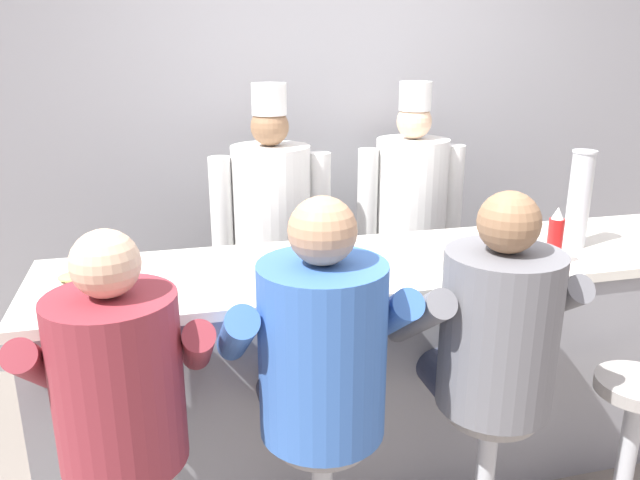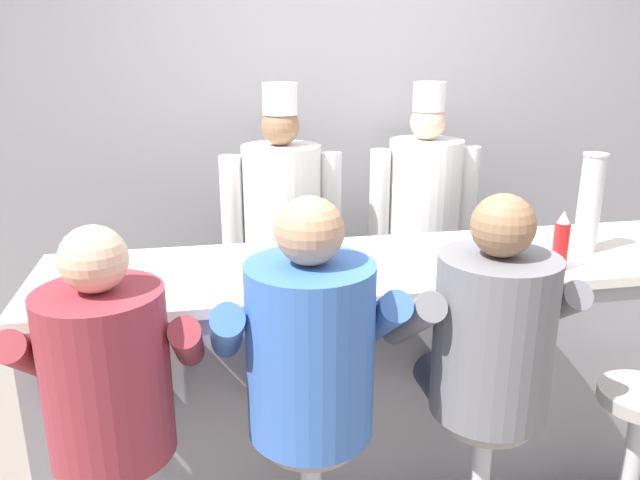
{
  "view_description": "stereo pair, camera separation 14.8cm",
  "coord_description": "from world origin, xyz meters",
  "px_view_note": "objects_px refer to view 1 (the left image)",
  "views": [
    {
      "loc": [
        -1.03,
        -1.96,
        1.84
      ],
      "look_at": [
        -0.45,
        0.32,
        1.09
      ],
      "focal_mm": 35.0,
      "sensor_mm": 36.0,
      "label": 1
    },
    {
      "loc": [
        -0.89,
        -1.99,
        1.84
      ],
      "look_at": [
        -0.45,
        0.32,
        1.09
      ],
      "focal_mm": 35.0,
      "sensor_mm": 36.0,
      "label": 2
    }
  ],
  "objects_px": {
    "cereal_bowl": "(305,287)",
    "coffee_mug_tan": "(117,286)",
    "diner_seated_maroon": "(120,389)",
    "cook_in_whites_far": "(410,212)",
    "ketchup_bottle_red": "(555,238)",
    "diner_seated_grey": "(492,338)",
    "cup_stack_steel": "(579,199)",
    "diner_seated_blue": "(320,357)",
    "coffee_mug_white": "(438,257)",
    "empty_stool_round": "(632,428)",
    "breakfast_plate": "(75,282)",
    "cook_in_whites_near": "(272,226)"
  },
  "relations": [
    {
      "from": "ketchup_bottle_red",
      "to": "diner_seated_grey",
      "type": "bearing_deg",
      "value": -142.08
    },
    {
      "from": "cook_in_whites_near",
      "to": "cook_in_whites_far",
      "type": "relative_size",
      "value": 1.01
    },
    {
      "from": "cup_stack_steel",
      "to": "diner_seated_blue",
      "type": "height_order",
      "value": "diner_seated_blue"
    },
    {
      "from": "empty_stool_round",
      "to": "cook_in_whites_far",
      "type": "bearing_deg",
      "value": 100.94
    },
    {
      "from": "empty_stool_round",
      "to": "cup_stack_steel",
      "type": "bearing_deg",
      "value": 82.02
    },
    {
      "from": "cup_stack_steel",
      "to": "diner_seated_grey",
      "type": "height_order",
      "value": "cup_stack_steel"
    },
    {
      "from": "diner_seated_maroon",
      "to": "diner_seated_grey",
      "type": "bearing_deg",
      "value": 0.09
    },
    {
      "from": "diner_seated_blue",
      "to": "cook_in_whites_near",
      "type": "xyz_separation_m",
      "value": [
        0.1,
        1.42,
        0.03
      ]
    },
    {
      "from": "coffee_mug_white",
      "to": "cup_stack_steel",
      "type": "relative_size",
      "value": 0.31
    },
    {
      "from": "coffee_mug_tan",
      "to": "cup_stack_steel",
      "type": "relative_size",
      "value": 0.33
    },
    {
      "from": "cook_in_whites_near",
      "to": "diner_seated_maroon",
      "type": "bearing_deg",
      "value": -116.61
    },
    {
      "from": "cup_stack_steel",
      "to": "diner_seated_blue",
      "type": "distance_m",
      "value": 1.45
    },
    {
      "from": "cereal_bowl",
      "to": "coffee_mug_tan",
      "type": "bearing_deg",
      "value": 169.06
    },
    {
      "from": "breakfast_plate",
      "to": "empty_stool_round",
      "type": "height_order",
      "value": "breakfast_plate"
    },
    {
      "from": "diner_seated_maroon",
      "to": "cook_in_whites_near",
      "type": "xyz_separation_m",
      "value": [
        0.72,
        1.43,
        0.05
      ]
    },
    {
      "from": "coffee_mug_tan",
      "to": "diner_seated_maroon",
      "type": "bearing_deg",
      "value": -87.7
    },
    {
      "from": "coffee_mug_white",
      "to": "diner_seated_grey",
      "type": "xyz_separation_m",
      "value": [
        0.01,
        -0.45,
        -0.15
      ]
    },
    {
      "from": "cereal_bowl",
      "to": "cook_in_whites_far",
      "type": "xyz_separation_m",
      "value": [
        0.91,
        1.21,
        -0.1
      ]
    },
    {
      "from": "coffee_mug_tan",
      "to": "ketchup_bottle_red",
      "type": "bearing_deg",
      "value": -2.4
    },
    {
      "from": "cereal_bowl",
      "to": "diner_seated_grey",
      "type": "relative_size",
      "value": 0.11
    },
    {
      "from": "diner_seated_maroon",
      "to": "cook_in_whites_far",
      "type": "relative_size",
      "value": 0.83
    },
    {
      "from": "cereal_bowl",
      "to": "cup_stack_steel",
      "type": "bearing_deg",
      "value": 10.86
    },
    {
      "from": "diner_seated_blue",
      "to": "cook_in_whites_near",
      "type": "bearing_deg",
      "value": 85.94
    },
    {
      "from": "coffee_mug_tan",
      "to": "diner_seated_blue",
      "type": "relative_size",
      "value": 0.1
    },
    {
      "from": "coffee_mug_tan",
      "to": "coffee_mug_white",
      "type": "bearing_deg",
      "value": 0.87
    },
    {
      "from": "ketchup_bottle_red",
      "to": "diner_seated_maroon",
      "type": "distance_m",
      "value": 1.74
    },
    {
      "from": "ketchup_bottle_red",
      "to": "cereal_bowl",
      "type": "relative_size",
      "value": 1.59
    },
    {
      "from": "cereal_bowl",
      "to": "cook_in_whites_far",
      "type": "bearing_deg",
      "value": 53.31
    },
    {
      "from": "coffee_mug_white",
      "to": "diner_seated_maroon",
      "type": "relative_size",
      "value": 0.1
    },
    {
      "from": "breakfast_plate",
      "to": "cereal_bowl",
      "type": "distance_m",
      "value": 0.87
    },
    {
      "from": "cook_in_whites_far",
      "to": "coffee_mug_tan",
      "type": "bearing_deg",
      "value": -145.09
    },
    {
      "from": "cook_in_whites_near",
      "to": "coffee_mug_white",
      "type": "bearing_deg",
      "value": -62.73
    },
    {
      "from": "empty_stool_round",
      "to": "cook_in_whites_near",
      "type": "bearing_deg",
      "value": 127.68
    },
    {
      "from": "coffee_mug_white",
      "to": "cook_in_whites_near",
      "type": "distance_m",
      "value": 1.11
    },
    {
      "from": "coffee_mug_tan",
      "to": "empty_stool_round",
      "type": "bearing_deg",
      "value": -13.99
    },
    {
      "from": "breakfast_plate",
      "to": "empty_stool_round",
      "type": "distance_m",
      "value": 2.19
    },
    {
      "from": "cup_stack_steel",
      "to": "diner_seated_blue",
      "type": "xyz_separation_m",
      "value": [
        -1.31,
        -0.55,
        -0.31
      ]
    },
    {
      "from": "cook_in_whites_near",
      "to": "diner_seated_grey",
      "type": "bearing_deg",
      "value": -70.21
    },
    {
      "from": "diner_seated_blue",
      "to": "cook_in_whites_far",
      "type": "bearing_deg",
      "value": 58.53
    },
    {
      "from": "diner_seated_maroon",
      "to": "breakfast_plate",
      "type": "bearing_deg",
      "value": 106.68
    },
    {
      "from": "cereal_bowl",
      "to": "empty_stool_round",
      "type": "distance_m",
      "value": 1.38
    },
    {
      "from": "coffee_mug_white",
      "to": "empty_stool_round",
      "type": "relative_size",
      "value": 0.21
    },
    {
      "from": "ketchup_bottle_red",
      "to": "cup_stack_steel",
      "type": "xyz_separation_m",
      "value": [
        0.24,
        0.19,
        0.1
      ]
    },
    {
      "from": "diner_seated_maroon",
      "to": "empty_stool_round",
      "type": "distance_m",
      "value": 1.89
    },
    {
      "from": "breakfast_plate",
      "to": "cup_stack_steel",
      "type": "relative_size",
      "value": 0.6
    },
    {
      "from": "breakfast_plate",
      "to": "diner_seated_grey",
      "type": "relative_size",
      "value": 0.18
    },
    {
      "from": "breakfast_plate",
      "to": "empty_stool_round",
      "type": "bearing_deg",
      "value": -17.3
    },
    {
      "from": "cup_stack_steel",
      "to": "empty_stool_round",
      "type": "distance_m",
      "value": 0.96
    },
    {
      "from": "ketchup_bottle_red",
      "to": "cook_in_whites_far",
      "type": "xyz_separation_m",
      "value": [
        -0.15,
        1.16,
        -0.19
      ]
    },
    {
      "from": "diner_seated_maroon",
      "to": "diner_seated_blue",
      "type": "height_order",
      "value": "diner_seated_blue"
    }
  ]
}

